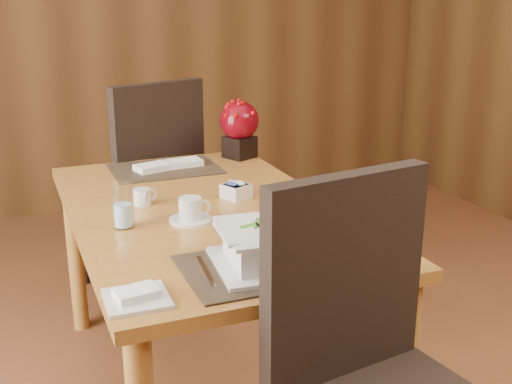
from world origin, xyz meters
name	(u,v)px	position (x,y,z in m)	size (l,w,h in m)	color
back_wall	(90,4)	(0.00, 3.00, 1.40)	(5.00, 0.02, 2.80)	#563619
dining_table	(205,233)	(0.00, 0.60, 0.65)	(0.90, 1.50, 0.75)	#A8712E
placemat_near	(264,266)	(0.00, 0.05, 0.75)	(0.45, 0.33, 0.01)	black
placemat_far	(165,169)	(0.00, 1.15, 0.75)	(0.45, 0.33, 0.01)	black
soup_setting	(268,247)	(0.01, 0.05, 0.81)	(0.31, 0.31, 0.12)	silver
coffee_cup	(190,211)	(-0.08, 0.49, 0.78)	(0.14, 0.14, 0.08)	silver
water_glass	(123,206)	(-0.30, 0.51, 0.82)	(0.06, 0.06, 0.15)	white
creamer_jug	(142,197)	(-0.19, 0.72, 0.78)	(0.08, 0.08, 0.06)	silver
sugar_caddy	(236,191)	(0.14, 0.66, 0.78)	(0.09, 0.09, 0.05)	silver
berry_decor	(239,126)	(0.37, 1.23, 0.90)	(0.18, 0.18, 0.26)	black
napkins_far	(171,165)	(0.03, 1.15, 0.77)	(0.29, 0.10, 0.03)	white
bread_plate	(137,299)	(-0.37, -0.02, 0.76)	(0.16, 0.16, 0.01)	silver
near_chair	(375,369)	(0.15, -0.30, 0.60)	(0.56, 0.57, 1.06)	black
far_chair	(146,177)	(0.00, 1.55, 0.61)	(0.64, 0.65, 1.08)	black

